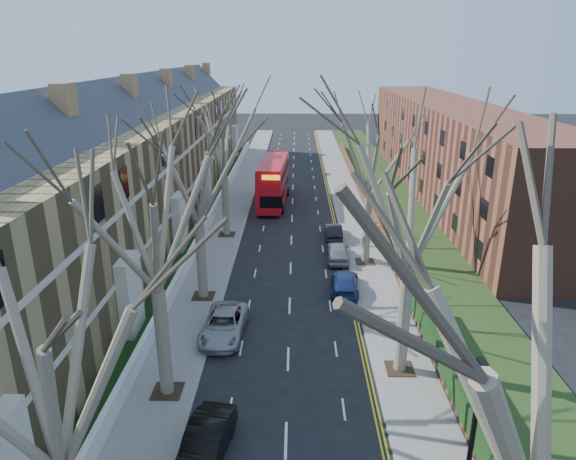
{
  "coord_description": "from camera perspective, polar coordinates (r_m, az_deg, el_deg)",
  "views": [
    {
      "loc": [
        0.37,
        -14.37,
        15.48
      ],
      "look_at": [
        -0.19,
        20.5,
        3.2
      ],
      "focal_mm": 32.0,
      "sensor_mm": 36.0,
      "label": 1
    }
  ],
  "objects": [
    {
      "name": "tree_left_mid",
      "position": [
        22.07,
        -15.1,
        3.14
      ],
      "size": [
        10.5,
        10.5,
        14.71
      ],
      "color": "brown",
      "rests_on": "ground"
    },
    {
      "name": "double_decker_bus",
      "position": [
        54.13,
        -1.62,
        5.21
      ],
      "size": [
        3.23,
        10.93,
        4.53
      ],
      "rotation": [
        0.0,
        0.0,
        3.08
      ],
      "color": "red",
      "rests_on": "ground"
    },
    {
      "name": "car_right_near",
      "position": [
        34.96,
        6.33,
        -5.83
      ],
      "size": [
        2.17,
        4.62,
        1.3
      ],
      "primitive_type": "imported",
      "rotation": [
        0.0,
        0.0,
        3.06
      ],
      "color": "navy",
      "rests_on": "ground"
    },
    {
      "name": "pavement_left",
      "position": [
        55.92,
        -5.67,
        3.29
      ],
      "size": [
        3.0,
        102.0,
        0.12
      ],
      "primitive_type": "cube",
      "color": "slate",
      "rests_on": "ground"
    },
    {
      "name": "tree_left_far",
      "position": [
        31.6,
        -10.27,
        7.7
      ],
      "size": [
        10.15,
        10.15,
        14.22
      ],
      "color": "brown",
      "rests_on": "ground"
    },
    {
      "name": "pavement_right",
      "position": [
        55.84,
        6.68,
        3.23
      ],
      "size": [
        3.0,
        102.0,
        0.12
      ],
      "primitive_type": "cube",
      "color": "slate",
      "rests_on": "ground"
    },
    {
      "name": "wall_hedge_right",
      "position": [
        22.98,
        20.7,
        -20.77
      ],
      "size": [
        0.7,
        24.0,
        1.8
      ],
      "color": "#4F2E21",
      "rests_on": "ground"
    },
    {
      "name": "car_right_mid",
      "position": [
        39.95,
        5.55,
        -2.39
      ],
      "size": [
        1.78,
        4.24,
        1.43
      ],
      "primitive_type": "imported",
      "rotation": [
        0.0,
        0.0,
        3.12
      ],
      "color": "gray",
      "rests_on": "ground"
    },
    {
      "name": "car_right_far",
      "position": [
        44.46,
        5.07,
        -0.18
      ],
      "size": [
        1.39,
        3.93,
        1.29
      ],
      "primitive_type": "imported",
      "rotation": [
        0.0,
        0.0,
        3.14
      ],
      "color": "black",
      "rests_on": "ground"
    },
    {
      "name": "car_left_mid",
      "position": [
        22.29,
        -9.17,
        -22.35
      ],
      "size": [
        2.12,
        4.57,
        1.45
      ],
      "primitive_type": "imported",
      "rotation": [
        0.0,
        0.0,
        -0.14
      ],
      "color": "black",
      "rests_on": "ground"
    },
    {
      "name": "tree_right_far",
      "position": [
        37.29,
        9.25,
        9.52
      ],
      "size": [
        10.15,
        10.15,
        14.22
      ],
      "color": "brown",
      "rests_on": "ground"
    },
    {
      "name": "car_left_far",
      "position": [
        29.93,
        -7.13,
        -10.38
      ],
      "size": [
        2.55,
        5.1,
        1.39
      ],
      "primitive_type": "imported",
      "rotation": [
        0.0,
        0.0,
        -0.05
      ],
      "color": "#9C9CA1",
      "rests_on": "ground"
    },
    {
      "name": "tree_left_dist",
      "position": [
        43.21,
        -7.31,
        11.36
      ],
      "size": [
        10.5,
        10.5,
        14.71
      ],
      "color": "brown",
      "rests_on": "ground"
    },
    {
      "name": "terrace_left",
      "position": [
        48.52,
        -16.01,
        6.81
      ],
      "size": [
        9.7,
        78.0,
        13.6
      ],
      "color": "olive",
      "rests_on": "ground"
    },
    {
      "name": "tree_left_near",
      "position": [
        13.69,
        -26.09,
        -11.4
      ],
      "size": [
        9.8,
        9.8,
        13.73
      ],
      "color": "brown",
      "rests_on": "ground"
    },
    {
      "name": "grass_verge_right",
      "position": [
        56.45,
        11.24,
        3.25
      ],
      "size": [
        6.0,
        102.0,
        0.06
      ],
      "color": "#243B15",
      "rests_on": "ground"
    },
    {
      "name": "tree_right_mid",
      "position": [
        23.75,
        13.9,
        4.38
      ],
      "size": [
        10.5,
        10.5,
        14.71
      ],
      "color": "brown",
      "rests_on": "ground"
    },
    {
      "name": "flats_right",
      "position": [
        60.78,
        17.44,
        8.57
      ],
      "size": [
        13.97,
        54.0,
        10.0
      ],
      "color": "brown",
      "rests_on": "ground"
    },
    {
      "name": "front_wall_left",
      "position": [
        48.41,
        -8.66,
        1.29
      ],
      "size": [
        0.3,
        78.0,
        1.0
      ],
      "color": "white",
      "rests_on": "ground"
    }
  ]
}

